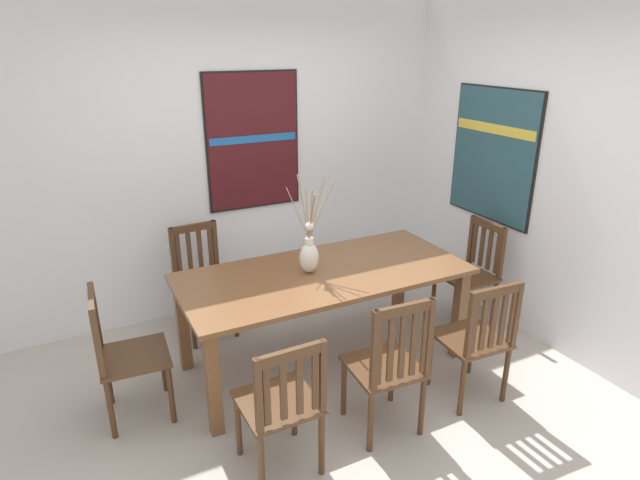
# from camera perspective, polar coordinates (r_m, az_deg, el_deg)

# --- Properties ---
(ground_plane) EXTENTS (6.40, 6.40, 0.03)m
(ground_plane) POSITION_cam_1_polar(r_m,az_deg,el_deg) (3.73, 3.40, -17.71)
(ground_plane) COLOR #B2A89E
(wall_back) EXTENTS (6.40, 0.12, 2.70)m
(wall_back) POSITION_cam_1_polar(r_m,az_deg,el_deg) (4.71, -7.78, 8.94)
(wall_back) COLOR silver
(wall_back) RESTS_ON ground_plane
(wall_side) EXTENTS (0.12, 6.40, 2.70)m
(wall_side) POSITION_cam_1_polar(r_m,az_deg,el_deg) (4.30, 25.91, 5.87)
(wall_side) COLOR silver
(wall_side) RESTS_ON ground_plane
(dining_table) EXTENTS (2.07, 0.95, 0.75)m
(dining_table) POSITION_cam_1_polar(r_m,az_deg,el_deg) (3.82, 0.42, -4.75)
(dining_table) COLOR brown
(dining_table) RESTS_ON ground_plane
(centerpiece_vase) EXTENTS (0.30, 0.33, 0.71)m
(centerpiece_vase) POSITION_cam_1_polar(r_m,az_deg,el_deg) (3.71, -1.16, -1.40)
(centerpiece_vase) COLOR silver
(centerpiece_vase) RESTS_ON dining_table
(chair_0) EXTENTS (0.45, 0.45, 0.91)m
(chair_0) POSITION_cam_1_polar(r_m,az_deg,el_deg) (3.59, -20.61, -11.37)
(chair_0) COLOR #4C301C
(chair_0) RESTS_ON ground_plane
(chair_1) EXTENTS (0.44, 0.44, 0.95)m
(chair_1) POSITION_cam_1_polar(r_m,az_deg,el_deg) (3.26, 7.55, -13.20)
(chair_1) COLOR #4C301C
(chair_1) RESTS_ON ground_plane
(chair_2) EXTENTS (0.43, 0.43, 0.88)m
(chair_2) POSITION_cam_1_polar(r_m,az_deg,el_deg) (2.99, -4.16, -17.27)
(chair_2) COLOR #4C301C
(chair_2) RESTS_ON ground_plane
(chair_3) EXTENTS (0.45, 0.45, 0.91)m
(chair_3) POSITION_cam_1_polar(r_m,az_deg,el_deg) (4.44, -12.69, -4.12)
(chair_3) COLOR #4C301C
(chair_3) RESTS_ON ground_plane
(chair_4) EXTENTS (0.44, 0.44, 0.90)m
(chair_4) POSITION_cam_1_polar(r_m,az_deg,el_deg) (3.67, 16.67, -10.11)
(chair_4) COLOR #4C301C
(chair_4) RESTS_ON ground_plane
(chair_5) EXTENTS (0.42, 0.42, 0.89)m
(chair_5) POSITION_cam_1_polar(r_m,az_deg,el_deg) (4.67, 16.13, -3.26)
(chair_5) COLOR #4C301C
(chair_5) RESTS_ON ground_plane
(painting_on_back_wall) EXTENTS (0.84, 0.05, 1.17)m
(painting_on_back_wall) POSITION_cam_1_polar(r_m,az_deg,el_deg) (4.63, -7.30, 10.57)
(painting_on_back_wall) COLOR black
(painting_on_side_wall) EXTENTS (0.05, 0.93, 1.11)m
(painting_on_side_wall) POSITION_cam_1_polar(r_m,az_deg,el_deg) (4.73, 18.30, 8.78)
(painting_on_side_wall) COLOR black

